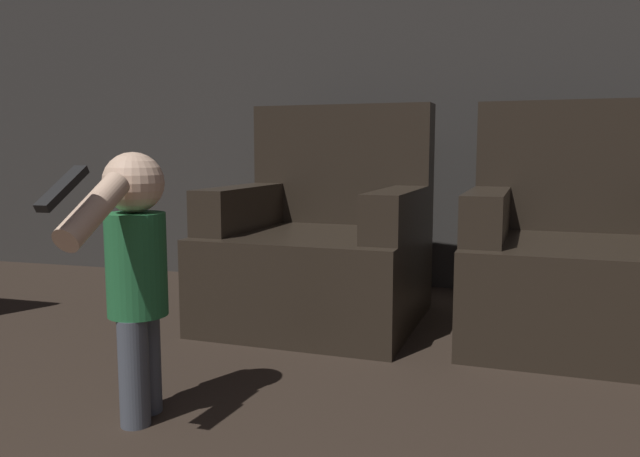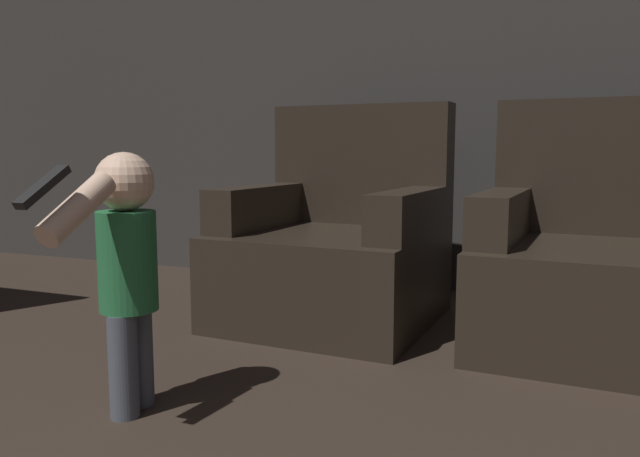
# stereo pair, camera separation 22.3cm
# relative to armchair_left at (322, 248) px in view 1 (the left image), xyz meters

# --- Properties ---
(wall_back) EXTENTS (8.40, 0.05, 2.60)m
(wall_back) POSITION_rel_armchair_left_xyz_m (0.19, 0.83, 0.97)
(wall_back) COLOR #33302D
(wall_back) RESTS_ON ground_plane
(armchair_left) EXTENTS (0.95, 0.96, 1.01)m
(armchair_left) POSITION_rel_armchair_left_xyz_m (0.00, 0.00, 0.00)
(armchair_left) COLOR black
(armchair_left) RESTS_ON ground_plane
(armchair_right) EXTENTS (0.95, 0.96, 1.01)m
(armchair_right) POSITION_rel_armchair_left_xyz_m (1.12, 0.00, 0.00)
(armchair_right) COLOR black
(armchair_right) RESTS_ON ground_plane
(person_toddler) EXTENTS (0.17, 0.54, 0.78)m
(person_toddler) POSITION_rel_armchair_left_xyz_m (-0.20, -1.24, 0.13)
(person_toddler) COLOR #474C56
(person_toddler) RESTS_ON ground_plane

